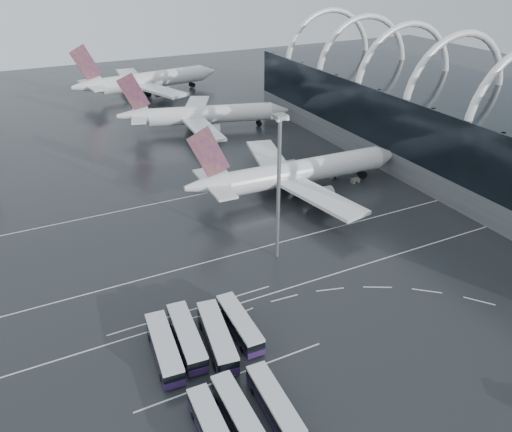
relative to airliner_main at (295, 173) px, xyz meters
name	(u,v)px	position (x,y,z in m)	size (l,w,h in m)	color
ground	(317,272)	(-13.69, -31.27, -4.82)	(420.00, 420.00, 0.00)	black
terminal	(483,133)	(47.87, -11.43, 6.05)	(42.00, 160.00, 34.90)	slate
lane_marking_near	(323,277)	(-13.69, -33.27, -4.81)	(120.00, 0.25, 0.01)	silver
lane_marking_mid	(285,241)	(-13.69, -19.27, -4.81)	(120.00, 0.25, 0.01)	silver
lane_marking_far	(228,188)	(-13.69, 8.73, -4.81)	(120.00, 0.25, 0.01)	silver
bus_bay_line_south	(234,376)	(-37.69, -47.27, -4.81)	(28.00, 0.25, 0.01)	silver
bus_bay_line_north	(193,309)	(-37.69, -31.27, -4.81)	(28.00, 0.25, 0.01)	silver
airliner_main	(295,173)	(0.00, 0.00, 0.00)	(56.74, 49.82, 19.24)	white
airliner_gate_b	(202,115)	(-2.96, 53.57, -0.04)	(54.18, 48.03, 19.08)	white
airliner_gate_c	(146,81)	(-6.91, 104.67, 0.59)	(60.77, 55.57, 21.65)	white
bus_row_near_a	(164,348)	(-45.04, -39.64, -3.03)	(4.21, 13.43, 3.25)	#241441
bus_row_near_b	(187,337)	(-41.38, -38.87, -3.04)	(4.20, 13.37, 3.24)	#241441
bus_row_near_c	(217,336)	(-37.40, -40.84, -2.99)	(5.01, 13.84, 3.33)	#241441
bus_row_near_d	(240,324)	(-33.20, -39.64, -3.13)	(3.30, 12.55, 3.07)	#241441
bus_row_far_a	(213,430)	(-44.01, -55.38, -3.19)	(3.23, 12.12, 2.96)	#241441
bus_row_far_b	(239,414)	(-40.32, -54.70, -3.19)	(3.02, 12.07, 2.96)	#241441
bus_row_far_c	(275,404)	(-35.63, -55.28, -3.18)	(3.32, 12.19, 2.97)	#241441
floodlight_mast	(279,172)	(-17.77, -23.41, 12.66)	(2.13, 2.13, 27.79)	gray
gse_cart_belly_a	(325,197)	(3.87, -7.09, -4.23)	(2.15, 1.27, 1.17)	#B57918
gse_cart_belly_b	(334,176)	(13.01, 2.42, -4.23)	(2.15, 1.27, 1.17)	slate
gse_cart_belly_d	(355,180)	(16.15, -2.40, -4.24)	(2.12, 1.25, 1.16)	slate
gse_cart_belly_e	(298,181)	(2.96, 3.60, -4.24)	(2.11, 1.25, 1.15)	#B57918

